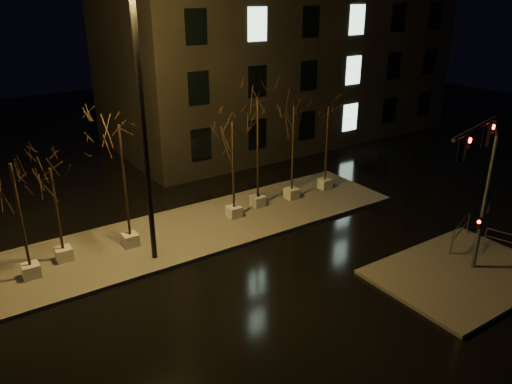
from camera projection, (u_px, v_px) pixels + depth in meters
ground at (259, 293)px, 18.94m from camera, size 90.00×90.00×0.00m
median at (188, 232)px, 23.52m from camera, size 22.00×5.00×0.15m
sidewalk_corner at (461, 273)px, 20.09m from camera, size 7.00×5.00×0.15m
building at (279, 35)px, 37.16m from camera, size 25.00×12.00×15.00m
tree_0 at (15, 190)px, 18.33m from camera, size 1.80×1.80×4.85m
tree_1 at (53, 190)px, 19.75m from camera, size 1.80×1.80×4.19m
tree_2 at (121, 153)px, 20.53m from camera, size 1.80×1.80×5.62m
tree_3 at (233, 144)px, 23.49m from camera, size 1.80×1.80×4.95m
tree_4 at (258, 125)px, 24.52m from camera, size 1.80×1.80×5.72m
tree_5 at (294, 128)px, 25.64m from camera, size 1.80×1.80×5.17m
tree_6 at (328, 126)px, 27.09m from camera, size 1.80×1.80×4.83m
traffic_signal_mast at (482, 177)px, 18.14m from camera, size 5.11×1.34×6.41m
streetlight_main at (142, 112)px, 18.79m from camera, size 2.71×0.71×10.85m
guard_rail_a at (461, 229)px, 22.07m from camera, size 2.37×0.85×1.08m
guard_rail_b at (508, 240)px, 21.37m from camera, size 0.56×1.77×0.87m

